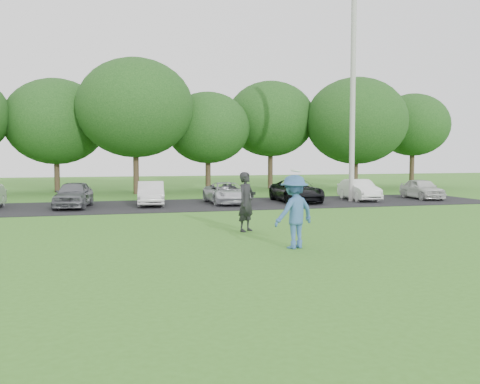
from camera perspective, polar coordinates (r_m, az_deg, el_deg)
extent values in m
plane|color=#3A7220|center=(14.18, 3.73, -6.21)|extent=(100.00, 100.00, 0.00)
cube|color=black|center=(26.70, -5.35, -1.38)|extent=(32.00, 6.50, 0.03)
cylinder|color=#A7A6A2|center=(29.20, 11.93, 9.78)|extent=(0.28, 0.28, 10.99)
imported|color=#325A8F|center=(14.38, 5.81, -2.11)|extent=(1.46, 1.17, 1.97)
cylinder|color=white|center=(14.05, 5.97, 2.26)|extent=(0.27, 0.27, 0.09)
imported|color=black|center=(17.44, 0.68, -1.05)|extent=(0.84, 0.81, 1.95)
cube|color=black|center=(17.30, 1.41, -0.15)|extent=(0.17, 0.17, 0.10)
imported|color=slate|center=(26.18, -17.32, -0.25)|extent=(1.98, 3.83, 1.25)
imported|color=silver|center=(26.60, -9.48, -0.14)|extent=(1.57, 3.64, 1.17)
imported|color=silver|center=(27.08, -1.43, -0.11)|extent=(1.84, 3.91, 1.08)
imported|color=black|center=(28.20, 6.02, 0.12)|extent=(2.08, 4.27, 1.17)
imported|color=silver|center=(29.80, 12.60, 0.23)|extent=(1.44, 3.53, 1.14)
imported|color=silver|center=(31.70, 18.84, 0.33)|extent=(1.68, 3.47, 1.14)
cylinder|color=#38281C|center=(37.70, -18.93, 1.64)|extent=(0.36, 0.36, 2.20)
ellipsoid|color=#214C19|center=(37.74, -19.06, 7.12)|extent=(6.68, 6.68, 5.68)
cylinder|color=#38281C|center=(34.91, -11.02, 2.02)|extent=(0.36, 0.36, 2.70)
ellipsoid|color=#214C19|center=(35.01, -11.11, 8.80)|extent=(7.42, 7.42, 6.31)
cylinder|color=#38281C|center=(37.00, -3.43, 1.81)|extent=(0.36, 0.36, 2.20)
ellipsoid|color=#214C19|center=(37.02, -3.45, 6.86)|extent=(5.76, 5.76, 4.90)
cylinder|color=#38281C|center=(39.65, 3.25, 2.32)|extent=(0.36, 0.36, 2.70)
ellipsoid|color=#214C19|center=(39.72, 3.27, 7.79)|extent=(6.50, 6.50, 5.53)
cylinder|color=#38281C|center=(39.21, 12.21, 1.85)|extent=(0.36, 0.36, 2.20)
ellipsoid|color=#214C19|center=(39.26, 12.29, 7.42)|extent=(7.24, 7.24, 6.15)
cylinder|color=#38281C|center=(43.19, 17.85, 2.27)|extent=(0.36, 0.36, 2.70)
ellipsoid|color=#214C19|center=(43.23, 17.95, 6.83)|extent=(5.58, 5.58, 4.74)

